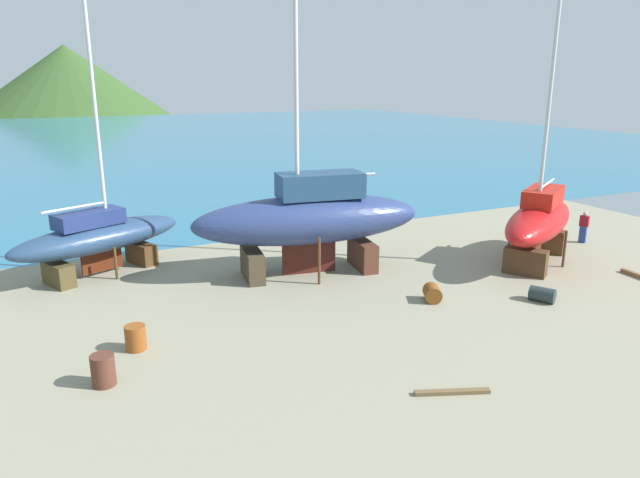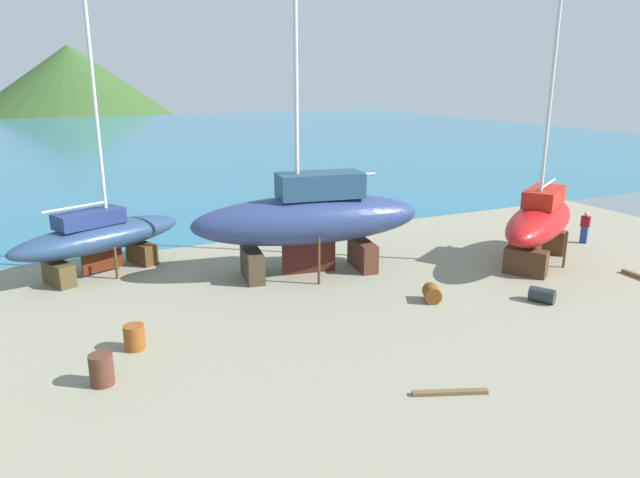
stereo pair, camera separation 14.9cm
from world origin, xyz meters
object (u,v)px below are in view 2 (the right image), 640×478
object	(u,v)px
worker	(585,227)
barrel_rust_far	(134,337)
sailboat_far_slipway	(99,236)
barrel_by_slipway	(542,295)
sailboat_small_center	(310,218)
barrel_blue_faded	(432,293)
sailboat_large_starboard	(540,220)
barrel_tar_black	(101,369)

from	to	relation	value
worker	barrel_rust_far	size ratio (longest dim) A/B	2.05
barrel_rust_far	sailboat_far_slipway	bearing A→B (deg)	91.02
barrel_by_slipway	sailboat_far_slipway	bearing A→B (deg)	143.84
sailboat_small_center	sailboat_far_slipway	size ratio (longest dim) A/B	1.39
worker	barrel_blue_faded	world-z (taller)	worker
sailboat_small_center	barrel_blue_faded	bearing A→B (deg)	127.43
worker	sailboat_small_center	bearing A→B (deg)	-31.14
worker	sailboat_large_starboard	bearing A→B (deg)	-7.58
barrel_blue_faded	barrel_tar_black	bearing A→B (deg)	-174.44
barrel_tar_black	barrel_rust_far	bearing A→B (deg)	58.40
sailboat_large_starboard	barrel_by_slipway	world-z (taller)	sailboat_large_starboard
barrel_blue_faded	barrel_by_slipway	distance (m)	4.25
sailboat_large_starboard	worker	size ratio (longest dim) A/B	8.83
sailboat_far_slipway	barrel_tar_black	distance (m)	10.37
barrel_rust_far	barrel_by_slipway	bearing A→B (deg)	-9.97
worker	barrel_rust_far	xyz separation A→B (m)	(-23.19, -2.67, -0.45)
sailboat_large_starboard	barrel_rust_far	size ratio (longest dim) A/B	18.09
sailboat_far_slipway	worker	world-z (taller)	sailboat_far_slipway
barrel_by_slipway	sailboat_small_center	bearing A→B (deg)	133.31
sailboat_large_starboard	barrel_by_slipway	xyz separation A→B (m)	(-3.53, -3.82, -1.75)
sailboat_far_slipway	barrel_by_slipway	size ratio (longest dim) A/B	12.59
sailboat_far_slipway	barrel_blue_faded	bearing A→B (deg)	-62.87
barrel_blue_faded	barrel_by_slipway	bearing A→B (deg)	-26.41
sailboat_large_starboard	worker	distance (m)	5.17
sailboat_large_starboard	barrel_tar_black	world-z (taller)	sailboat_large_starboard
sailboat_small_center	barrel_rust_far	world-z (taller)	sailboat_small_center
sailboat_far_slipway	worker	bearing A→B (deg)	-37.50
sailboat_small_center	barrel_blue_faded	world-z (taller)	sailboat_small_center
barrel_by_slipway	barrel_blue_faded	bearing A→B (deg)	153.59
barrel_blue_faded	worker	bearing A→B (deg)	15.55
sailboat_small_center	barrel_by_slipway	bearing A→B (deg)	141.94
worker	barrel_blue_faded	distance (m)	12.64
sailboat_far_slipway	barrel_rust_far	bearing A→B (deg)	-112.82
barrel_rust_far	sailboat_large_starboard	bearing A→B (deg)	3.77
barrel_by_slipway	sailboat_large_starboard	bearing A→B (deg)	47.21
sailboat_far_slipway	barrel_by_slipway	xyz separation A→B (m)	(14.98, -10.95, -1.41)
barrel_rust_far	barrel_blue_faded	size ratio (longest dim) A/B	1.00
barrel_blue_faded	barrel_rust_far	bearing A→B (deg)	176.29
barrel_rust_far	barrel_blue_faded	bearing A→B (deg)	-3.71
barrel_tar_black	sailboat_small_center	bearing A→B (deg)	34.13
worker	barrel_tar_black	xyz separation A→B (m)	(-24.36, -4.57, -0.40)
sailboat_far_slipway	barrel_tar_black	xyz separation A→B (m)	(-1.02, -10.24, -1.24)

